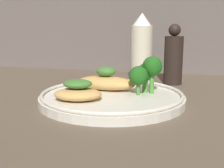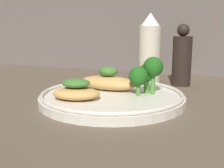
{
  "view_description": "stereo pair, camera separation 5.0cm",
  "coord_description": "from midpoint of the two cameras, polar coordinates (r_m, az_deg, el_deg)",
  "views": [
    {
      "loc": [
        12.49,
        -47.93,
        13.52
      ],
      "look_at": [
        0.0,
        0.0,
        3.4
      ],
      "focal_mm": 45.0,
      "sensor_mm": 36.0,
      "label": 1
    },
    {
      "loc": [
        17.31,
        -46.41,
        13.52
      ],
      "look_at": [
        0.0,
        0.0,
        3.4
      ],
      "focal_mm": 45.0,
      "sensor_mm": 36.0,
      "label": 2
    }
  ],
  "objects": [
    {
      "name": "plate",
      "position": [
        0.51,
        -2.84,
        -2.68
      ],
      "size": [
        26.24,
        26.24,
        2.0
      ],
      "color": "silver",
      "rests_on": "ground_plane"
    },
    {
      "name": "sauce_bottle",
      "position": [
        0.69,
        3.91,
        6.94
      ],
      "size": [
        5.34,
        5.34,
        16.82
      ],
      "color": "beige",
      "rests_on": "ground_plane"
    },
    {
      "name": "pepper_grinder",
      "position": [
        0.68,
        10.3,
        5.3
      ],
      "size": [
        4.39,
        4.39,
        14.23
      ],
      "color": "black",
      "rests_on": "ground_plane"
    },
    {
      "name": "broccoli_bunch",
      "position": [
        0.51,
        4.09,
        2.47
      ],
      "size": [
        5.74,
        5.85,
        6.87
      ],
      "color": "#4C8E38",
      "rests_on": "plate"
    },
    {
      "name": "grilled_meat_front",
      "position": [
        0.47,
        -9.99,
        -1.61
      ],
      "size": [
        9.09,
        7.12,
        3.58
      ],
      "color": "tan",
      "rests_on": "plate"
    },
    {
      "name": "grilled_meat_middle",
      "position": [
        0.55,
        -3.91,
        0.45
      ],
      "size": [
        12.41,
        6.65,
        4.55
      ],
      "color": "tan",
      "rests_on": "plate"
    },
    {
      "name": "ground_plane",
      "position": [
        0.51,
        -2.82,
        -4.29
      ],
      "size": [
        180.0,
        180.0,
        1.0
      ],
      "primitive_type": "cube",
      "color": "brown"
    }
  ]
}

